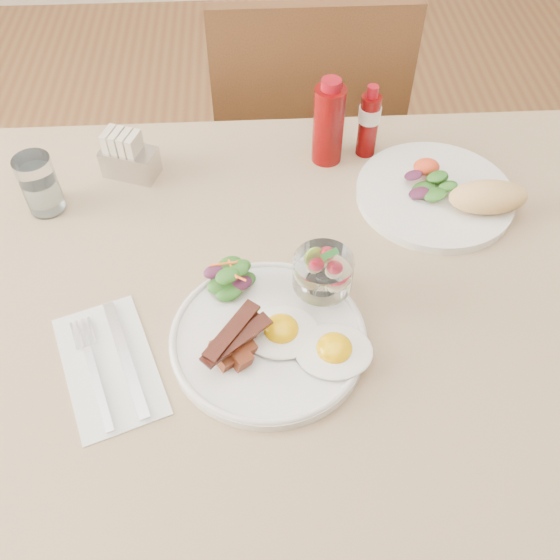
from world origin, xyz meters
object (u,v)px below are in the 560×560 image
(table, at_px, (339,324))
(water_glass, at_px, (41,187))
(main_plate, at_px, (268,339))
(hot_sauce_bottle, at_px, (369,122))
(chair_far, at_px, (304,141))
(sugar_caddy, at_px, (128,157))
(fruit_cup, at_px, (323,272))
(ketchup_bottle, at_px, (329,124))
(second_plate, at_px, (447,194))

(table, relative_size, water_glass, 12.74)
(main_plate, xyz_separation_m, hot_sauce_bottle, (0.20, 0.42, 0.06))
(main_plate, distance_m, water_glass, 0.47)
(chair_far, height_order, sugar_caddy, chair_far)
(chair_far, distance_m, hot_sauce_bottle, 0.45)
(main_plate, distance_m, sugar_caddy, 0.45)
(sugar_caddy, xyz_separation_m, water_glass, (-0.13, -0.08, 0.01))
(main_plate, bearing_deg, table, 37.32)
(water_glass, bearing_deg, fruit_cup, -26.88)
(ketchup_bottle, bearing_deg, water_glass, -167.79)
(main_plate, xyz_separation_m, second_plate, (0.32, 0.28, 0.01))
(hot_sauce_bottle, relative_size, water_glass, 1.35)
(table, distance_m, water_glass, 0.54)
(table, bearing_deg, ketchup_bottle, 88.89)
(chair_far, xyz_separation_m, hot_sauce_bottle, (0.08, -0.34, 0.30))
(fruit_cup, relative_size, water_glass, 0.85)
(table, relative_size, sugar_caddy, 12.42)
(second_plate, height_order, hot_sauce_bottle, hot_sauce_bottle)
(second_plate, bearing_deg, table, -137.03)
(main_plate, bearing_deg, hot_sauce_bottle, 64.62)
(chair_far, bearing_deg, main_plate, -98.92)
(main_plate, bearing_deg, chair_far, 81.08)
(second_plate, xyz_separation_m, ketchup_bottle, (-0.19, 0.13, 0.06))
(fruit_cup, xyz_separation_m, sugar_caddy, (-0.31, 0.31, -0.03))
(table, xyz_separation_m, hot_sauce_bottle, (0.08, 0.33, 0.16))
(fruit_cup, xyz_separation_m, ketchup_bottle, (0.04, 0.33, 0.01))
(water_glass, bearing_deg, hot_sauce_bottle, 11.94)
(table, distance_m, main_plate, 0.18)
(ketchup_bottle, distance_m, sugar_caddy, 0.36)
(main_plate, height_order, water_glass, water_glass)
(ketchup_bottle, height_order, hot_sauce_bottle, ketchup_bottle)
(second_plate, distance_m, sugar_caddy, 0.56)
(table, height_order, fruit_cup, fruit_cup)
(table, relative_size, fruit_cup, 15.07)
(chair_far, height_order, water_glass, chair_far)
(second_plate, bearing_deg, chair_far, 112.80)
(chair_far, height_order, second_plate, chair_far)
(main_plate, distance_m, ketchup_bottle, 0.43)
(chair_far, relative_size, main_plate, 3.32)
(ketchup_bottle, bearing_deg, fruit_cup, -97.22)
(chair_far, bearing_deg, fruit_cup, -93.03)
(hot_sauce_bottle, bearing_deg, table, -103.74)
(second_plate, bearing_deg, water_glass, 178.14)
(chair_far, distance_m, main_plate, 0.80)
(main_plate, bearing_deg, water_glass, 140.71)
(table, bearing_deg, chair_far, 90.00)
(ketchup_bottle, relative_size, sugar_caddy, 1.53)
(second_plate, height_order, sugar_caddy, sugar_caddy)
(water_glass, bearing_deg, sugar_caddy, 31.72)
(chair_far, height_order, ketchup_bottle, chair_far)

